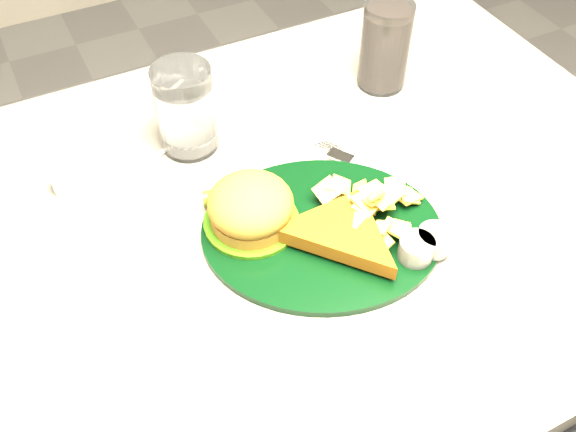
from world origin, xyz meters
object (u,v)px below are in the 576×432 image
cola_glass (385,46)px  table (269,358)px  water_glass (186,109)px  fork_napkin (362,188)px  dinner_plate (323,215)px

cola_glass → table: bearing=-148.6°
table → cola_glass: 0.57m
table → water_glass: water_glass is taller
water_glass → fork_napkin: water_glass is taller
table → water_glass: bearing=100.9°
dinner_plate → water_glass: size_ratio=2.36×
dinner_plate → cola_glass: cola_glass is taller
dinner_plate → water_glass: bearing=135.2°
table → water_glass: (-0.03, 0.18, 0.44)m
table → dinner_plate: dinner_plate is taller
dinner_plate → water_glass: 0.26m
water_glass → cola_glass: size_ratio=0.93×
water_glass → fork_napkin: bearing=-47.9°
table → water_glass: size_ratio=9.02×
water_glass → cola_glass: (0.33, 0.00, 0.00)m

